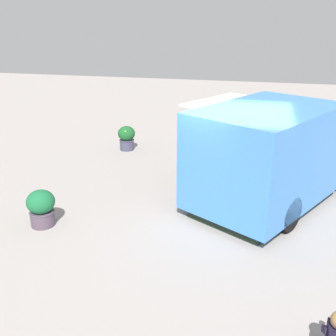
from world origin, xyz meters
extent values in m
plane|color=#9F9792|center=(0.00, 0.00, 0.00)|extent=(40.00, 40.00, 0.00)
cube|color=#4286DC|center=(0.75, 0.51, 1.31)|extent=(3.72, 4.18, 2.19)
cube|color=#4286DC|center=(1.99, 2.69, 1.03)|extent=(2.64, 2.39, 1.64)
cube|color=#11252C|center=(2.35, 3.32, 1.32)|extent=(1.60, 0.93, 0.62)
cube|color=black|center=(-0.25, 1.08, 1.44)|extent=(0.98, 1.69, 0.77)
cube|color=white|center=(-0.50, 1.22, 2.37)|extent=(1.56, 2.13, 0.03)
cube|color=black|center=(1.12, 1.16, 0.11)|extent=(3.94, 5.04, 0.21)
cylinder|color=black|center=(1.00, 3.02, 0.39)|extent=(0.58, 0.79, 0.78)
cylinder|color=black|center=(1.33, -0.54, 0.39)|extent=(0.58, 0.79, 0.78)
cylinder|color=black|center=(-0.46, 0.47, 0.39)|extent=(0.58, 0.79, 0.78)
cube|color=black|center=(1.66, -3.96, 0.46)|extent=(0.11, 0.35, 0.28)
cylinder|color=#E49F5D|center=(1.77, -3.80, 0.38)|extent=(0.14, 0.41, 0.09)
cube|color=#5C9D4D|center=(1.77, -3.80, 0.40)|extent=(0.09, 0.34, 0.02)
cylinder|color=#404159|center=(-3.78, 3.87, 0.18)|extent=(0.47, 0.47, 0.36)
torus|color=#443B59|center=(-3.78, 3.87, 0.34)|extent=(0.50, 0.50, 0.04)
ellipsoid|color=#1B5928|center=(-3.78, 3.87, 0.57)|extent=(0.58, 0.58, 0.50)
sphere|color=#E3E347|center=(-3.74, 3.66, 0.69)|extent=(0.08, 0.08, 0.08)
sphere|color=#E4E74D|center=(-3.59, 3.90, 0.72)|extent=(0.07, 0.07, 0.07)
sphere|color=yellow|center=(-4.02, 3.86, 0.63)|extent=(0.08, 0.08, 0.08)
sphere|color=#F9E352|center=(-3.97, 3.80, 0.70)|extent=(0.08, 0.08, 0.08)
cylinder|color=#524352|center=(-3.86, -1.55, 0.17)|extent=(0.52, 0.52, 0.34)
torus|color=#534456|center=(-3.86, -1.55, 0.32)|extent=(0.54, 0.54, 0.04)
ellipsoid|color=#1C673A|center=(-3.86, -1.55, 0.56)|extent=(0.61, 0.61, 0.52)
sphere|color=#A046A2|center=(-4.10, -1.53, 0.65)|extent=(0.07, 0.07, 0.07)
sphere|color=purple|center=(-3.73, -1.72, 0.69)|extent=(0.05, 0.05, 0.05)
sphere|color=purple|center=(-3.63, -1.59, 0.65)|extent=(0.08, 0.08, 0.08)
sphere|color=purple|center=(-4.07, -1.61, 0.68)|extent=(0.05, 0.05, 0.05)
sphere|color=purple|center=(-3.67, -1.56, 0.72)|extent=(0.06, 0.06, 0.06)
camera|label=1|loc=(0.59, -8.44, 4.31)|focal=42.71mm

